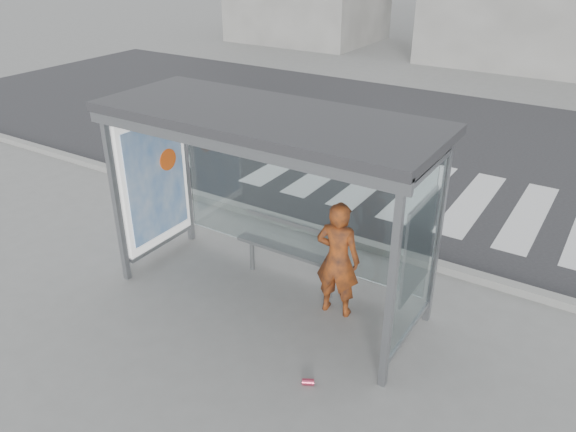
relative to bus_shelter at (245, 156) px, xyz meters
The scene contains 8 objects.
ground 2.02m from the bus_shelter, ahead, with size 80.00×80.00×0.00m, color slate.
road 7.22m from the bus_shelter, 86.94° to the left, with size 30.00×10.00×0.01m, color #28282B.
curb 2.72m from the bus_shelter, 78.88° to the left, with size 30.00×0.18×0.12m, color gray.
crosswalk 5.05m from the bus_shelter, 72.83° to the left, with size 7.55×3.00×0.00m.
bus_shelter is the anchor object (origin of this frame).
person 1.76m from the bus_shelter, ahead, with size 0.58×0.38×1.59m, color orange.
bench 1.58m from the bus_shelter, 46.27° to the left, with size 1.69×0.31×0.87m.
soda_can 2.84m from the bus_shelter, 35.75° to the right, with size 0.07×0.07×0.13m, color #DD4160.
Camera 1 is at (3.64, -5.24, 4.51)m, focal length 35.00 mm.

